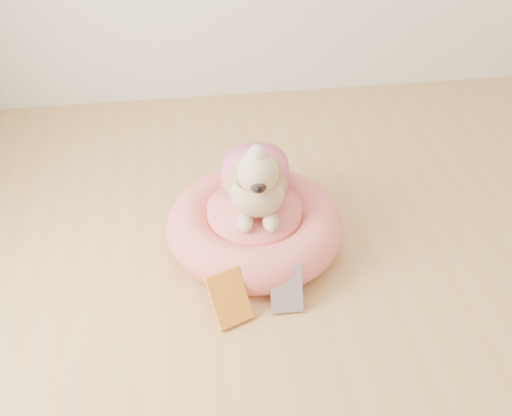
{
  "coord_description": "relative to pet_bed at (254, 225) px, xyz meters",
  "views": [
    {
      "loc": [
        -0.59,
        -0.98,
        1.67
      ],
      "look_at": [
        -0.34,
        0.81,
        0.23
      ],
      "focal_mm": 40.0,
      "sensor_mm": 36.0,
      "label": 1
    }
  ],
  "objects": [
    {
      "name": "pet_bed",
      "position": [
        0.0,
        0.0,
        0.0
      ],
      "size": [
        0.75,
        0.75,
        0.19
      ],
      "color": "#E65C5A",
      "rests_on": "floor"
    },
    {
      "name": "floor",
      "position": [
        0.34,
        -0.86,
        -0.09
      ],
      "size": [
        4.5,
        4.5,
        0.0
      ],
      "primitive_type": "plane",
      "color": "tan",
      "rests_on": "ground"
    },
    {
      "name": "book_white",
      "position": [
        0.07,
        -0.37,
        -0.01
      ],
      "size": [
        0.12,
        0.12,
        0.17
      ],
      "primitive_type": "cube",
      "rotation": [
        -0.56,
        0.0,
        -0.02
      ],
      "color": "silver",
      "rests_on": "floor"
    },
    {
      "name": "dog",
      "position": [
        0.01,
        0.04,
        0.29
      ],
      "size": [
        0.4,
        0.54,
        0.37
      ],
      "primitive_type": null,
      "rotation": [
        0.0,
        0.0,
        -0.09
      ],
      "color": "brown",
      "rests_on": "pet_bed"
    },
    {
      "name": "book_yellow",
      "position": [
        -0.15,
        -0.4,
        -0.0
      ],
      "size": [
        0.18,
        0.18,
        0.18
      ],
      "primitive_type": "cube",
      "rotation": [
        -0.63,
        0.0,
        0.38
      ],
      "color": "yellow",
      "rests_on": "floor"
    }
  ]
}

